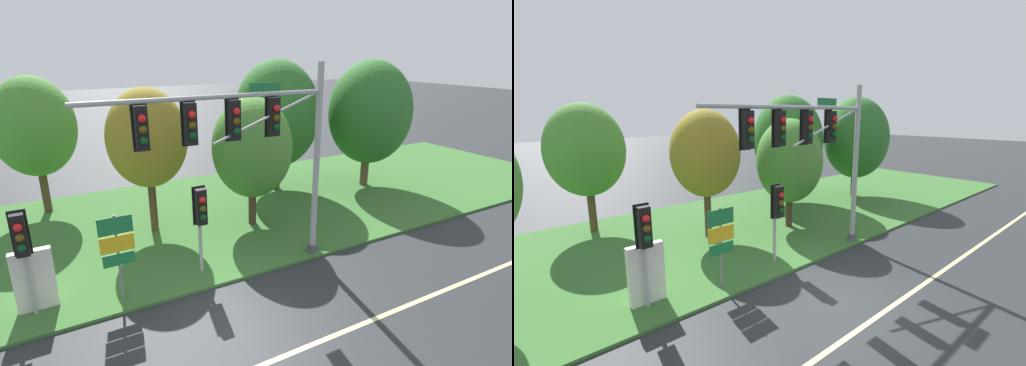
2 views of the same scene
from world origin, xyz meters
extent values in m
plane|color=#282B2D|center=(0.00, 0.00, 0.00)|extent=(160.00, 160.00, 0.00)
cube|color=beige|center=(0.00, -1.20, 0.00)|extent=(36.00, 0.16, 0.01)
cube|color=#386B2D|center=(0.00, 8.25, 0.05)|extent=(48.00, 11.50, 0.10)
cylinder|color=#9EA0A5|center=(4.31, 2.88, 3.58)|extent=(0.22, 0.22, 6.96)
cylinder|color=#4C4C51|center=(4.31, 2.88, 0.25)|extent=(0.40, 0.40, 0.30)
cylinder|color=#9EA0A5|center=(0.40, 2.88, 6.10)|extent=(7.81, 0.14, 0.14)
cylinder|color=#9EA0A5|center=(2.35, 2.88, 5.40)|extent=(3.93, 0.08, 1.48)
cube|color=black|center=(2.50, 2.88, 5.37)|extent=(0.34, 0.28, 1.22)
cube|color=black|center=(2.50, 3.04, 5.37)|extent=(0.46, 0.04, 1.34)
sphere|color=red|center=(2.50, 2.71, 5.67)|extent=(0.22, 0.22, 0.22)
sphere|color=#51420C|center=(2.50, 2.71, 5.37)|extent=(0.22, 0.22, 0.22)
sphere|color=#0C4219|center=(2.50, 2.71, 5.07)|extent=(0.22, 0.22, 0.22)
cube|color=black|center=(1.10, 2.88, 5.37)|extent=(0.34, 0.28, 1.22)
cube|color=black|center=(1.10, 3.04, 5.37)|extent=(0.46, 0.04, 1.34)
sphere|color=red|center=(1.10, 2.71, 5.67)|extent=(0.22, 0.22, 0.22)
sphere|color=#51420C|center=(1.10, 2.71, 5.37)|extent=(0.22, 0.22, 0.22)
sphere|color=#0C4219|center=(1.10, 2.71, 5.07)|extent=(0.22, 0.22, 0.22)
cube|color=black|center=(-0.30, 2.88, 5.37)|extent=(0.34, 0.28, 1.22)
cube|color=black|center=(-0.30, 3.04, 5.37)|extent=(0.46, 0.04, 1.34)
sphere|color=red|center=(-0.30, 2.71, 5.67)|extent=(0.22, 0.22, 0.22)
sphere|color=#51420C|center=(-0.30, 2.71, 5.37)|extent=(0.22, 0.22, 0.22)
sphere|color=#0C4219|center=(-0.30, 2.71, 5.07)|extent=(0.22, 0.22, 0.22)
cube|color=black|center=(-1.70, 2.88, 5.37)|extent=(0.34, 0.28, 1.22)
cube|color=black|center=(-1.70, 3.04, 5.37)|extent=(0.46, 0.04, 1.34)
sphere|color=red|center=(-1.70, 2.71, 5.67)|extent=(0.22, 0.22, 0.22)
sphere|color=#51420C|center=(-1.70, 2.71, 5.37)|extent=(0.22, 0.22, 0.22)
sphere|color=#0C4219|center=(-1.70, 2.71, 5.07)|extent=(0.22, 0.22, 0.22)
cube|color=#196B33|center=(2.15, 2.83, 6.32)|extent=(1.10, 0.04, 0.28)
cylinder|color=#9EA0A5|center=(-5.04, 3.66, 1.67)|extent=(0.12, 0.12, 3.14)
cube|color=black|center=(-5.04, 3.46, 2.68)|extent=(0.34, 0.28, 1.22)
cube|color=black|center=(-5.04, 3.62, 2.68)|extent=(0.46, 0.04, 1.34)
sphere|color=red|center=(-5.04, 3.28, 2.98)|extent=(0.22, 0.22, 0.22)
sphere|color=#51420C|center=(-5.04, 3.28, 2.68)|extent=(0.22, 0.22, 0.22)
sphere|color=#0C4219|center=(-5.04, 3.28, 2.38)|extent=(0.22, 0.22, 0.22)
cylinder|color=#9EA0A5|center=(0.08, 3.56, 1.61)|extent=(0.12, 0.12, 3.02)
cube|color=black|center=(0.08, 3.36, 2.56)|extent=(0.34, 0.28, 1.22)
cube|color=black|center=(0.08, 3.52, 2.56)|extent=(0.46, 0.04, 1.34)
sphere|color=red|center=(0.08, 3.18, 2.86)|extent=(0.22, 0.22, 0.22)
sphere|color=#51420C|center=(0.08, 3.18, 2.56)|extent=(0.22, 0.22, 0.22)
sphere|color=#0C4219|center=(0.08, 3.18, 2.26)|extent=(0.22, 0.22, 0.22)
cylinder|color=slate|center=(-2.65, 3.19, 1.49)|extent=(0.08, 0.08, 2.78)
cube|color=#197238|center=(-2.65, 3.16, 2.57)|extent=(1.00, 0.03, 0.53)
cube|color=gold|center=(-2.65, 3.16, 1.98)|extent=(0.99, 0.03, 0.52)
cube|color=#197238|center=(-2.65, 3.16, 1.47)|extent=(0.93, 0.03, 0.39)
cylinder|color=#4C3823|center=(-4.37, 12.14, 1.64)|extent=(0.36, 0.36, 3.07)
ellipsoid|color=#478433|center=(-4.37, 12.14, 4.16)|extent=(3.58, 3.58, 4.48)
cylinder|color=#4C3823|center=(-0.45, 7.70, 1.65)|extent=(0.32, 0.32, 3.10)
ellipsoid|color=olive|center=(-0.45, 7.70, 4.08)|extent=(3.20, 3.20, 4.00)
cylinder|color=#423021|center=(3.53, 6.28, 1.35)|extent=(0.34, 0.34, 2.50)
ellipsoid|color=#478433|center=(3.53, 6.28, 3.53)|extent=(3.39, 3.39, 4.24)
cylinder|color=brown|center=(6.92, 9.89, 1.53)|extent=(0.45, 0.45, 2.86)
ellipsoid|color=#2D6B28|center=(6.92, 9.89, 4.20)|extent=(4.50, 4.50, 5.62)
cylinder|color=brown|center=(11.69, 8.05, 1.54)|extent=(0.44, 0.44, 2.88)
ellipsoid|color=#2D6B28|center=(11.69, 8.05, 4.20)|extent=(4.44, 4.44, 5.55)
cube|color=silver|center=(-4.94, 3.87, 1.05)|extent=(1.10, 0.24, 1.90)
cube|color=#4C4C51|center=(-5.34, 3.87, 0.15)|extent=(0.10, 0.20, 0.10)
cube|color=#4C4C51|center=(-4.54, 3.87, 0.15)|extent=(0.10, 0.20, 0.10)
camera|label=1|loc=(-4.11, -8.09, 7.38)|focal=28.00mm
camera|label=2|loc=(-8.47, -5.96, 5.89)|focal=24.00mm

